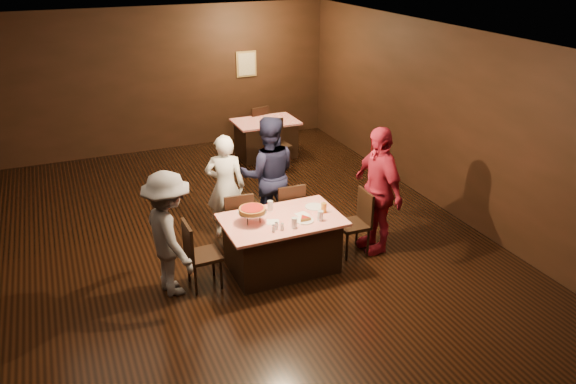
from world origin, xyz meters
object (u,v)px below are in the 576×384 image
(glass_front_left, at_px, (294,223))
(pizza_stand, at_px, (252,210))
(back_table, at_px, (266,138))
(chair_back_near, at_px, (278,145))
(plate_empty, at_px, (314,207))
(chair_far_left, at_px, (237,220))
(main_table, at_px, (282,244))
(diner_navy_hoodie, at_px, (268,175))
(diner_white_jacket, at_px, (225,187))
(glass_front_right, at_px, (320,216))
(diner_grey_knit, at_px, (170,234))
(chair_end_right, at_px, (353,223))
(glass_amber, at_px, (324,208))
(chair_end_left, at_px, (204,254))
(chair_far_right, at_px, (288,211))
(diner_red_shirt, at_px, (378,190))
(chair_back_far, at_px, (256,126))
(glass_back, at_px, (270,206))

(glass_front_left, bearing_deg, pizza_stand, 142.13)
(back_table, xyz_separation_m, chair_back_near, (0.00, -0.70, 0.09))
(plate_empty, distance_m, glass_front_left, 0.68)
(back_table, bearing_deg, glass_front_left, -106.48)
(back_table, height_order, chair_far_left, chair_far_left)
(main_table, bearing_deg, back_table, 71.83)
(diner_navy_hoodie, relative_size, pizza_stand, 4.85)
(diner_white_jacket, relative_size, glass_front_right, 11.62)
(chair_back_near, height_order, diner_grey_knit, diner_grey_knit)
(pizza_stand, bearing_deg, diner_navy_hoodie, 59.37)
(main_table, bearing_deg, diner_white_jacket, 108.27)
(chair_end_right, height_order, glass_front_left, chair_end_right)
(back_table, distance_m, glass_amber, 4.42)
(chair_end_left, bearing_deg, chair_far_right, -64.99)
(diner_red_shirt, bearing_deg, chair_back_far, -179.75)
(glass_back, bearing_deg, back_table, 69.92)
(chair_end_left, xyz_separation_m, pizza_stand, (0.70, 0.05, 0.48))
(pizza_stand, bearing_deg, diner_white_jacket, 90.33)
(diner_grey_knit, xyz_separation_m, glass_front_left, (1.55, -0.34, 0.01))
(chair_far_left, relative_size, glass_front_left, 6.79)
(diner_navy_hoodie, bearing_deg, diner_white_jacket, 9.44)
(diner_red_shirt, distance_m, pizza_stand, 1.87)
(glass_front_left, xyz_separation_m, glass_amber, (0.55, 0.25, 0.00))
(pizza_stand, bearing_deg, diner_red_shirt, -1.67)
(chair_far_right, relative_size, pizza_stand, 2.50)
(glass_amber, bearing_deg, diner_red_shirt, 2.97)
(back_table, bearing_deg, pizza_stand, -113.11)
(diner_red_shirt, relative_size, glass_front_left, 13.40)
(back_table, xyz_separation_m, glass_back, (-1.45, -3.98, 0.46))
(pizza_stand, height_order, glass_front_right, pizza_stand)
(glass_front_right, bearing_deg, chair_back_near, 76.00)
(main_table, relative_size, back_table, 1.23)
(back_table, height_order, plate_empty, plate_empty)
(back_table, height_order, chair_end_right, chair_end_right)
(back_table, bearing_deg, chair_end_right, -94.06)
(chair_far_left, height_order, chair_far_right, same)
(back_table, height_order, glass_front_right, glass_front_right)
(back_table, distance_m, diner_white_jacket, 3.57)
(chair_end_right, height_order, diner_grey_knit, diner_grey_knit)
(back_table, xyz_separation_m, diner_grey_knit, (-2.91, -4.24, 0.44))
(main_table, bearing_deg, chair_end_right, 0.00)
(back_table, distance_m, chair_far_right, 3.67)
(chair_far_left, height_order, diner_navy_hoodie, diner_navy_hoodie)
(chair_end_left, bearing_deg, glass_back, -75.61)
(chair_end_right, bearing_deg, glass_back, -103.30)
(diner_red_shirt, bearing_deg, diner_grey_knit, -91.46)
(glass_back, bearing_deg, plate_empty, -14.04)
(chair_far_right, xyz_separation_m, pizza_stand, (-0.80, -0.70, 0.48))
(chair_back_near, distance_m, plate_empty, 3.54)
(chair_far_right, height_order, glass_front_right, chair_far_right)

